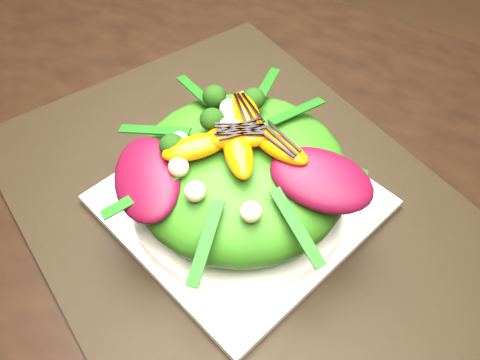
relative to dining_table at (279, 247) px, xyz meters
The scene contains 10 objects.
dining_table is the anchor object (origin of this frame).
placemat 0.06m from the dining_table, 166.64° to the left, with size 0.56×0.42×0.00m, color black.
plate_base 0.07m from the dining_table, 166.64° to the left, with size 0.25×0.25×0.01m, color white.
salad_bowl 0.07m from the dining_table, 166.64° to the left, with size 0.24×0.24×0.02m, color silver.
lettuce_mound 0.10m from the dining_table, 166.64° to the left, with size 0.22×0.22×0.08m, color #2F6C14.
radicchio_leaf 0.12m from the dining_table, 30.54° to the left, with size 0.10×0.06×0.02m, color #4A071B.
orange_segment 0.15m from the dining_table, 147.44° to the left, with size 0.06×0.03×0.02m, color #E05E03.
broccoli_floret 0.18m from the dining_table, 152.91° to the left, with size 0.03×0.03×0.03m, color black.
macadamia_nut 0.13m from the dining_table, 150.81° to the right, with size 0.02×0.02×0.02m, color beige.
balsamic_drizzle 0.16m from the dining_table, 147.44° to the left, with size 0.05×0.00×0.00m, color black.
Camera 1 is at (0.11, -0.28, 1.21)m, focal length 38.00 mm.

